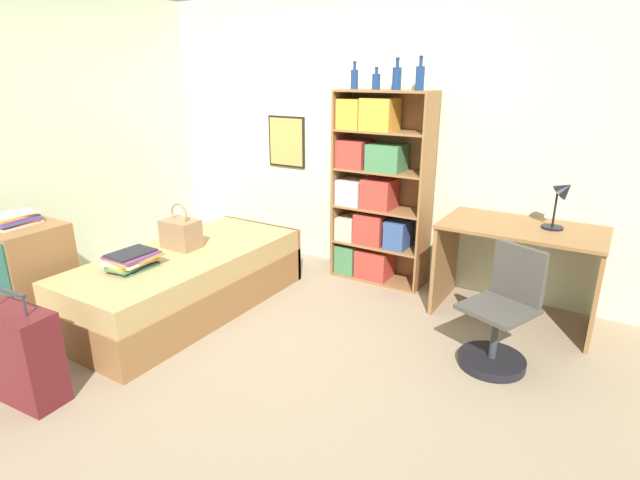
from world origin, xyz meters
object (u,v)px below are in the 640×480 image
object	(u,v)px
handbag	(181,233)
dresser	(26,274)
magazine_pile_on_dresser	(12,220)
bottle_clear	(397,78)
bottle_green	(354,78)
book_stack_on_bed	(132,260)
desk_lamp	(563,196)
suitcase	(21,355)
bottle_blue	(420,77)
bottle_brown	(376,81)
bed	(189,280)
desk	(519,255)
desk_chair	(499,329)
bookcase	(373,193)

from	to	relation	value
handbag	dresser	world-z (taller)	handbag
magazine_pile_on_dresser	bottle_clear	size ratio (longest dim) A/B	1.34
handbag	bottle_green	size ratio (longest dim) A/B	1.62
handbag	book_stack_on_bed	bearing A→B (deg)	-85.68
desk_lamp	bottle_green	bearing A→B (deg)	176.33
magazine_pile_on_dresser	handbag	bearing A→B (deg)	47.45
dresser	bottle_clear	size ratio (longest dim) A/B	3.06
suitcase	bottle_blue	xyz separation A→B (m)	(1.32, 2.77, 1.54)
magazine_pile_on_dresser	bottle_brown	world-z (taller)	bottle_brown
handbag	suitcase	xyz separation A→B (m)	(0.18, -1.47, -0.33)
handbag	dresser	bearing A→B (deg)	-131.98
magazine_pile_on_dresser	desk_lamp	bearing A→B (deg)	31.20
dresser	bottle_green	xyz separation A→B (m)	(1.67, 2.22, 1.43)
bed	book_stack_on_bed	size ratio (longest dim) A/B	5.12
desk	desk_chair	world-z (taller)	desk_chair
handbag	magazine_pile_on_dresser	distance (m)	1.22
bottle_clear	desk	world-z (taller)	bottle_clear
bottle_clear	desk_chair	bearing A→B (deg)	-36.90
dresser	desk_chair	xyz separation A→B (m)	(3.29, 1.29, -0.13)
bed	bookcase	xyz separation A→B (m)	(0.99, 1.39, 0.58)
bottle_clear	bottle_blue	size ratio (longest dim) A/B	0.96
bottle_brown	bookcase	bearing A→B (deg)	-39.70
desk_chair	handbag	bearing A→B (deg)	-170.68
bottle_brown	desk_chair	xyz separation A→B (m)	(1.40, -0.92, -1.55)
dresser	book_stack_on_bed	bearing A→B (deg)	23.08
bottle_green	desk_chair	distance (m)	2.44
bed	bottle_brown	bearing A→B (deg)	54.90
suitcase	bottle_clear	world-z (taller)	bottle_clear
bottle_blue	desk_chair	distance (m)	2.07
suitcase	bookcase	size ratio (longest dim) A/B	0.41
bookcase	desk_chair	world-z (taller)	bookcase
bed	bottle_brown	size ratio (longest dim) A/B	10.89
book_stack_on_bed	bottle_brown	xyz separation A→B (m)	(1.05, 1.86, 1.24)
bottle_clear	desk_lamp	bearing A→B (deg)	-3.75
desk	magazine_pile_on_dresser	bearing A→B (deg)	-147.74
bottle_clear	magazine_pile_on_dresser	bearing A→B (deg)	-133.64
bottle_green	desk_chair	bearing A→B (deg)	-29.92
bed	dresser	size ratio (longest dim) A/B	2.55
bottle_blue	bookcase	bearing A→B (deg)	176.46
magazine_pile_on_dresser	bottle_blue	world-z (taller)	bottle_blue
suitcase	magazine_pile_on_dresser	size ratio (longest dim) A/B	2.06
dresser	desk	bearing A→B (deg)	32.35
bed	suitcase	world-z (taller)	suitcase
book_stack_on_bed	magazine_pile_on_dresser	world-z (taller)	magazine_pile_on_dresser
dresser	desk_lamp	bearing A→B (deg)	31.28
desk_chair	bottle_clear	bearing A→B (deg)	143.10
dresser	bookcase	size ratio (longest dim) A/B	0.46
suitcase	bottle_clear	size ratio (longest dim) A/B	2.76
handbag	bottle_green	xyz separation A→B (m)	(0.88, 1.34, 1.21)
bed	bottle_blue	world-z (taller)	bottle_blue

